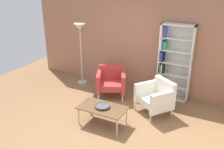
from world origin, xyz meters
TOP-DOWN VIEW (x-y plane):
  - ground_plane at (0.00, 0.00)m, footprint 8.32×8.32m
  - brick_back_panel at (0.00, 2.46)m, footprint 6.40×0.12m
  - bookshelf_tall at (0.98, 2.25)m, footprint 0.80×0.30m
  - coffee_table_low at (0.05, 0.34)m, footprint 1.00×0.56m
  - decorative_bowl at (0.05, 0.34)m, footprint 0.32×0.32m
  - armchair_by_bookshelf at (0.91, 1.30)m, footprint 0.95×0.93m
  - armchair_near_window at (-0.40, 1.61)m, footprint 0.91×0.88m
  - floor_lamp_torchiere at (-1.55, 1.98)m, footprint 0.32×0.32m

SIDE VIEW (x-z plane):
  - ground_plane at x=0.00m, z-range 0.00..0.00m
  - coffee_table_low at x=0.05m, z-range 0.17..0.57m
  - armchair_by_bookshelf at x=0.91m, z-range 0.02..0.80m
  - armchair_near_window at x=-0.40m, z-range 0.02..0.80m
  - decorative_bowl at x=0.05m, z-range 0.41..0.46m
  - bookshelf_tall at x=0.98m, z-range -0.03..1.87m
  - floor_lamp_torchiere at x=-1.55m, z-range 0.58..2.32m
  - brick_back_panel at x=0.00m, z-range 0.00..2.90m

